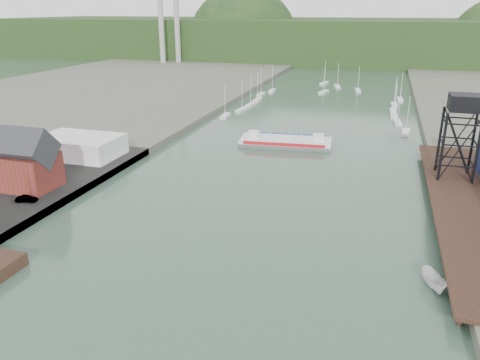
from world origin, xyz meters
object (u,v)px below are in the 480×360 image
Objects in this scene: harbor_building at (22,164)px; motorboat at (434,281)px; chain_ferry at (286,142)px; lift_tower at (464,108)px.

harbor_building is 71.81m from motorboat.
harbor_building is 62.14m from chain_ferry.
lift_tower reaches higher than motorboat.
harbor_building is at bearing 151.50° from motorboat.
lift_tower reaches higher than harbor_building.
chain_ferry is 4.44× the size of motorboat.
harbor_building reaches higher than chain_ferry.
harbor_building reaches higher than motorboat.
lift_tower is 2.99× the size of motorboat.
lift_tower is at bearing 61.46° from motorboat.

